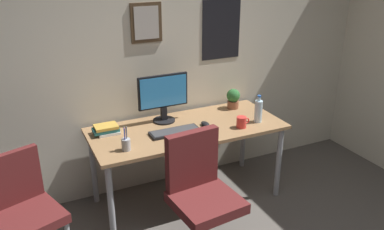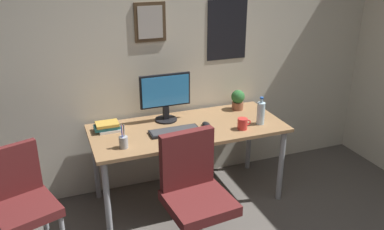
# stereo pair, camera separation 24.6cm
# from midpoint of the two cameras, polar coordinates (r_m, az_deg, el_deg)

# --- Properties ---
(wall_back) EXTENTS (4.40, 0.10, 2.60)m
(wall_back) POSITION_cam_midpoint_polar(r_m,az_deg,el_deg) (3.74, -5.29, 8.87)
(wall_back) COLOR beige
(wall_back) RESTS_ON ground_plane
(desk) EXTENTS (1.70, 0.74, 0.73)m
(desk) POSITION_cam_midpoint_polar(r_m,az_deg,el_deg) (3.55, -2.67, -2.80)
(desk) COLOR #936D47
(desk) RESTS_ON ground_plane
(office_chair) EXTENTS (0.56, 0.57, 0.95)m
(office_chair) POSITION_cam_midpoint_polar(r_m,az_deg,el_deg) (3.02, -1.17, -10.54)
(office_chair) COLOR #591E1E
(office_chair) RESTS_ON ground_plane
(side_chair) EXTENTS (0.54, 0.54, 0.88)m
(side_chair) POSITION_cam_midpoint_polar(r_m,az_deg,el_deg) (3.17, -24.91, -11.70)
(side_chair) COLOR #591E1E
(side_chair) RESTS_ON ground_plane
(monitor) EXTENTS (0.46, 0.20, 0.43)m
(monitor) POSITION_cam_midpoint_polar(r_m,az_deg,el_deg) (3.57, -6.08, 2.66)
(monitor) COLOR black
(monitor) RESTS_ON desk
(keyboard) EXTENTS (0.43, 0.15, 0.03)m
(keyboard) POSITION_cam_midpoint_polar(r_m,az_deg,el_deg) (3.41, -4.51, -2.40)
(keyboard) COLOR black
(keyboard) RESTS_ON desk
(computer_mouse) EXTENTS (0.06, 0.11, 0.04)m
(computer_mouse) POSITION_cam_midpoint_polar(r_m,az_deg,el_deg) (3.53, -0.10, -1.32)
(computer_mouse) COLOR black
(computer_mouse) RESTS_ON desk
(water_bottle) EXTENTS (0.07, 0.07, 0.25)m
(water_bottle) POSITION_cam_midpoint_polar(r_m,az_deg,el_deg) (3.62, 7.47, 0.57)
(water_bottle) COLOR silver
(water_bottle) RESTS_ON desk
(coffee_mug_near) EXTENTS (0.12, 0.09, 0.10)m
(coffee_mug_near) POSITION_cam_midpoint_polar(r_m,az_deg,el_deg) (3.50, 5.06, -1.04)
(coffee_mug_near) COLOR red
(coffee_mug_near) RESTS_ON desk
(potted_plant) EXTENTS (0.13, 0.13, 0.19)m
(potted_plant) POSITION_cam_midpoint_polar(r_m,az_deg,el_deg) (3.92, 4.07, 2.40)
(potted_plant) COLOR brown
(potted_plant) RESTS_ON desk
(pen_cup) EXTENTS (0.07, 0.07, 0.20)m
(pen_cup) POSITION_cam_midpoint_polar(r_m,az_deg,el_deg) (3.16, -11.56, -4.06)
(pen_cup) COLOR #9EA0A5
(pen_cup) RESTS_ON desk
(book_stack_left) EXTENTS (0.22, 0.15, 0.08)m
(book_stack_left) POSITION_cam_midpoint_polar(r_m,az_deg,el_deg) (3.48, -14.02, -2.03)
(book_stack_left) COLOR silver
(book_stack_left) RESTS_ON desk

